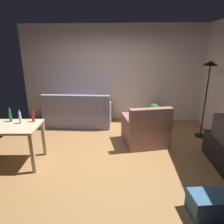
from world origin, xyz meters
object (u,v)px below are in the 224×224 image
at_px(couch, 79,114).
at_px(bottle_clear, 20,118).
at_px(torchiere_lamp, 209,79).
at_px(bottle_red, 33,116).
at_px(potted_plant, 153,112).
at_px(storage_box, 208,204).
at_px(bottle_green, 10,115).
at_px(desk, 6,131).
at_px(armchair, 146,130).

xyz_separation_m(couch, bottle_clear, (-0.65, -1.89, 0.56)).
xyz_separation_m(torchiere_lamp, bottle_clear, (-3.79, -1.31, -0.54)).
xyz_separation_m(couch, bottle_red, (-0.45, -1.79, 0.55)).
relative_size(bottle_clear, bottle_red, 1.07).
height_order(couch, bottle_clear, bottle_clear).
distance_m(potted_plant, bottle_red, 3.34).
distance_m(couch, storage_box, 3.89).
bearing_deg(bottle_green, couch, 64.21).
relative_size(desk, bottle_clear, 4.99).
bearing_deg(storage_box, torchiere_lamp, 72.95).
distance_m(couch, torchiere_lamp, 3.38).
xyz_separation_m(couch, torchiere_lamp, (3.15, -0.57, 1.11)).
distance_m(torchiere_lamp, storage_box, 2.90).
distance_m(armchair, bottle_red, 2.37).
distance_m(potted_plant, armchair, 1.41).
height_order(torchiere_lamp, bottle_clear, torchiere_lamp).
relative_size(potted_plant, storage_box, 1.19).
bearing_deg(couch, torchiere_lamp, 169.68).
bearing_deg(bottle_red, torchiere_lamp, 18.68).
bearing_deg(torchiere_lamp, armchair, -161.03).
height_order(couch, bottle_green, bottle_green).
relative_size(desk, storage_box, 2.59).
bearing_deg(bottle_clear, potted_plant, 38.73).
height_order(potted_plant, armchair, armchair).
height_order(potted_plant, bottle_green, bottle_green).
relative_size(armchair, bottle_red, 4.59).
bearing_deg(torchiere_lamp, bottle_green, -162.90).
distance_m(potted_plant, bottle_green, 3.69).
distance_m(desk, bottle_red, 0.53).
bearing_deg(armchair, couch, -44.54).
bearing_deg(bottle_green, potted_plant, 35.56).
height_order(bottle_clear, bottle_red, bottle_clear).
height_order(couch, armchair, same).
height_order(desk, bottle_clear, bottle_clear).
height_order(torchiere_lamp, desk, torchiere_lamp).
xyz_separation_m(desk, armchair, (2.62, 0.97, -0.33)).
xyz_separation_m(bottle_clear, bottle_red, (0.20, 0.10, -0.01)).
bearing_deg(couch, potted_plant, -171.51).
bearing_deg(bottle_red, storage_box, -24.42).
bearing_deg(couch, bottle_red, 76.01).
xyz_separation_m(bottle_green, bottle_red, (0.43, 0.02, -0.02)).
xyz_separation_m(torchiere_lamp, potted_plant, (-1.05, 0.89, -1.08)).
xyz_separation_m(armchair, bottle_red, (-2.19, -0.73, 0.54)).
xyz_separation_m(couch, potted_plant, (2.09, 0.31, 0.02)).
distance_m(bottle_clear, bottle_red, 0.22).
height_order(couch, torchiere_lamp, torchiere_lamp).
relative_size(couch, bottle_red, 7.65).
height_order(torchiere_lamp, potted_plant, torchiere_lamp).
relative_size(armchair, bottle_green, 3.92).
xyz_separation_m(couch, storage_box, (2.38, -3.07, -0.16)).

